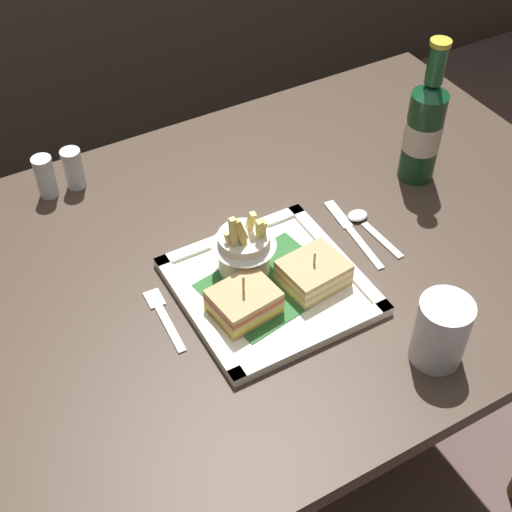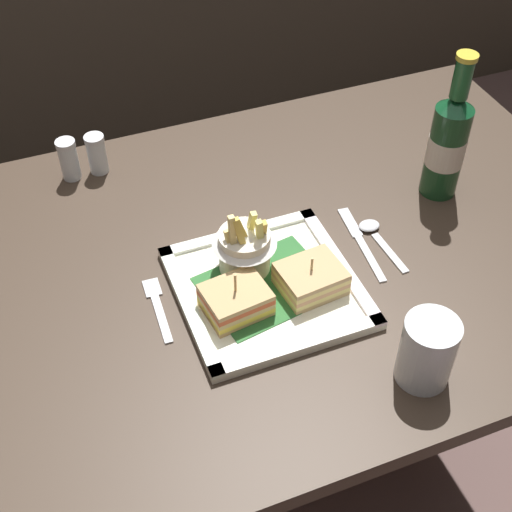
{
  "view_description": "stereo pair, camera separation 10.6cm",
  "coord_description": "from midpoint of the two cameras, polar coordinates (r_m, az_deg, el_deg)",
  "views": [
    {
      "loc": [
        -0.37,
        -0.69,
        1.55
      ],
      "look_at": [
        0.0,
        -0.04,
        0.8
      ],
      "focal_mm": 50.11,
      "sensor_mm": 36.0,
      "label": 1
    },
    {
      "loc": [
        -0.27,
        -0.74,
        1.55
      ],
      "look_at": [
        0.0,
        -0.04,
        0.8
      ],
      "focal_mm": 50.11,
      "sensor_mm": 36.0,
      "label": 2
    }
  ],
  "objects": [
    {
      "name": "ground_plane",
      "position": [
        1.74,
        -2.55,
        -18.46
      ],
      "size": [
        6.0,
        6.0,
        0.0
      ],
      "primitive_type": "plane",
      "color": "brown"
    },
    {
      "name": "dining_table",
      "position": [
        1.22,
        -3.48,
        -5.09
      ],
      "size": [
        1.26,
        0.78,
        0.76
      ],
      "color": "#3B2D22",
      "rests_on": "ground_plane"
    },
    {
      "name": "square_plate",
      "position": [
        1.06,
        -1.75,
        -2.59
      ],
      "size": [
        0.26,
        0.26,
        0.02
      ],
      "color": "white",
      "rests_on": "dining_table"
    },
    {
      "name": "sandwich_half_left",
      "position": [
        1.01,
        -3.98,
        -3.83
      ],
      "size": [
        0.1,
        0.08,
        0.07
      ],
      "color": "tan",
      "rests_on": "square_plate"
    },
    {
      "name": "sandwich_half_right",
      "position": [
        1.05,
        1.73,
        -1.51
      ],
      "size": [
        0.1,
        0.09,
        0.06
      ],
      "color": "tan",
      "rests_on": "square_plate"
    },
    {
      "name": "fries_cup",
      "position": [
        1.05,
        -3.85,
        0.69
      ],
      "size": [
        0.1,
        0.1,
        0.12
      ],
      "color": "silver",
      "rests_on": "square_plate"
    },
    {
      "name": "beer_bottle",
      "position": [
        1.23,
        10.85,
        9.91
      ],
      "size": [
        0.06,
        0.06,
        0.26
      ],
      "color": "#183D1F",
      "rests_on": "dining_table"
    },
    {
      "name": "water_glass",
      "position": [
        0.97,
        11.47,
        -6.34
      ],
      "size": [
        0.07,
        0.07,
        0.1
      ],
      "color": "silver",
      "rests_on": "dining_table"
    },
    {
      "name": "fork",
      "position": [
        1.05,
        -10.31,
        -4.85
      ],
      "size": [
        0.03,
        0.13,
        0.0
      ],
      "color": "silver",
      "rests_on": "dining_table"
    },
    {
      "name": "knife",
      "position": [
        1.16,
        5.01,
        1.92
      ],
      "size": [
        0.03,
        0.17,
        0.0
      ],
      "color": "silver",
      "rests_on": "dining_table"
    },
    {
      "name": "spoon",
      "position": [
        1.18,
        6.05,
        2.62
      ],
      "size": [
        0.03,
        0.13,
        0.01
      ],
      "color": "silver",
      "rests_on": "dining_table"
    },
    {
      "name": "salt_shaker",
      "position": [
        1.27,
        -18.75,
        5.74
      ],
      "size": [
        0.03,
        0.03,
        0.08
      ],
      "color": "silver",
      "rests_on": "dining_table"
    },
    {
      "name": "pepper_shaker",
      "position": [
        1.28,
        -16.67,
        6.44
      ],
      "size": [
        0.03,
        0.03,
        0.07
      ],
      "color": "silver",
      "rests_on": "dining_table"
    }
  ]
}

